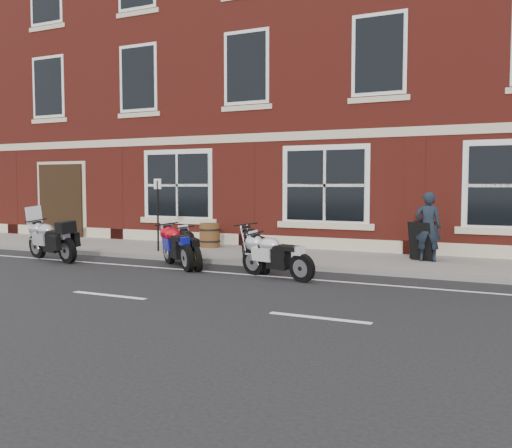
% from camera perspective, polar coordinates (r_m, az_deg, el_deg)
% --- Properties ---
extents(ground, '(80.00, 80.00, 0.00)m').
position_cam_1_polar(ground, '(13.08, -5.93, -4.83)').
color(ground, black).
rests_on(ground, ground).
extents(sidewalk, '(30.00, 3.00, 0.12)m').
position_cam_1_polar(sidewalk, '(15.68, -0.15, -3.12)').
color(sidewalk, slate).
rests_on(sidewalk, ground).
extents(kerb, '(30.00, 0.16, 0.12)m').
position_cam_1_polar(kerb, '(14.29, -2.93, -3.82)').
color(kerb, slate).
rests_on(kerb, ground).
extents(pub_building, '(24.00, 12.00, 12.00)m').
position_cam_1_polar(pub_building, '(22.90, 8.34, 14.01)').
color(pub_building, maroon).
rests_on(pub_building, ground).
extents(moto_touring_silver, '(2.12, 0.75, 1.42)m').
position_cam_1_polar(moto_touring_silver, '(15.89, -19.77, -1.38)').
color(moto_touring_silver, black).
rests_on(moto_touring_silver, ground).
extents(moto_sport_red, '(1.72, 1.44, 0.95)m').
position_cam_1_polar(moto_sport_red, '(13.88, -7.79, -2.07)').
color(moto_sport_red, black).
rests_on(moto_sport_red, ground).
extents(moto_sport_black, '(1.43, 1.47, 0.87)m').
position_cam_1_polar(moto_sport_black, '(13.83, -6.43, -2.26)').
color(moto_sport_black, black).
rests_on(moto_sport_black, ground).
extents(moto_sport_silver, '(1.89, 0.69, 0.87)m').
position_cam_1_polar(moto_sport_silver, '(12.15, 2.07, -3.10)').
color(moto_sport_silver, black).
rests_on(moto_sport_silver, ground).
extents(moto_naked_black, '(1.48, 1.70, 0.95)m').
position_cam_1_polar(moto_naked_black, '(13.44, -0.00, -2.21)').
color(moto_naked_black, black).
rests_on(moto_naked_black, ground).
extents(pedestrian_left, '(0.68, 0.50, 1.70)m').
position_cam_1_polar(pedestrian_left, '(14.48, 16.82, -0.25)').
color(pedestrian_left, black).
rests_on(pedestrian_left, sidewalk).
extents(a_board_sign, '(0.67, 0.55, 0.97)m').
position_cam_1_polar(a_board_sign, '(14.69, 16.20, -1.62)').
color(a_board_sign, black).
rests_on(a_board_sign, sidewalk).
extents(barrel_planter, '(0.64, 0.64, 0.71)m').
position_cam_1_polar(barrel_planter, '(17.12, -4.66, -1.12)').
color(barrel_planter, '#482F13').
rests_on(barrel_planter, sidewalk).
extents(parking_sign, '(0.28, 0.08, 2.04)m').
position_cam_1_polar(parking_sign, '(16.23, -9.79, 1.45)').
color(parking_sign, black).
rests_on(parking_sign, sidewalk).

